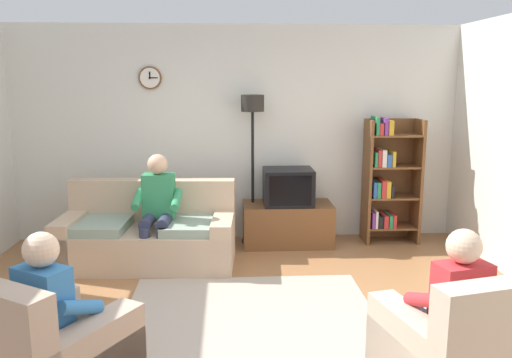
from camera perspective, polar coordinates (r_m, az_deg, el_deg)
name	(u,v)px	position (r m, az deg, el deg)	size (l,w,h in m)	color
ground_plane	(244,331)	(4.41, -1.33, -16.49)	(12.00, 12.00, 0.00)	#9E6B42
back_wall_assembly	(237,134)	(6.61, -2.14, 5.06)	(6.20, 0.17, 2.70)	silver
couch	(148,236)	(5.89, -11.84, -6.24)	(1.95, 1.00, 0.90)	tan
tv_stand	(287,224)	(6.45, 3.50, -4.98)	(1.10, 0.56, 0.52)	brown
tv	(288,187)	(6.31, 3.58, -0.86)	(0.60, 0.49, 0.44)	black
bookshelf	(387,179)	(6.66, 14.35, -0.05)	(0.68, 0.36, 1.59)	brown
floor_lamp	(253,128)	(6.29, -0.38, 5.68)	(0.28, 0.28, 1.85)	black
armchair_near_window	(49,357)	(3.72, -21.92, -17.85)	(1.14, 1.17, 0.90)	tan
armchair_near_bookshelf	(456,352)	(3.76, 21.26, -17.45)	(0.98, 1.04, 0.90)	#BCAD99
area_rug	(250,314)	(4.68, -0.65, -14.71)	(2.20, 1.70, 0.01)	#AD9E8E
person_on_couch	(157,205)	(5.66, -10.88, -2.85)	(0.53, 0.55, 1.24)	#338C59
person_in_left_armchair	(57,306)	(3.63, -21.18, -12.98)	(0.61, 0.64, 1.12)	#3372B2
person_in_right_armchair	(451,301)	(3.69, 20.75, -12.56)	(0.57, 0.59, 1.12)	red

